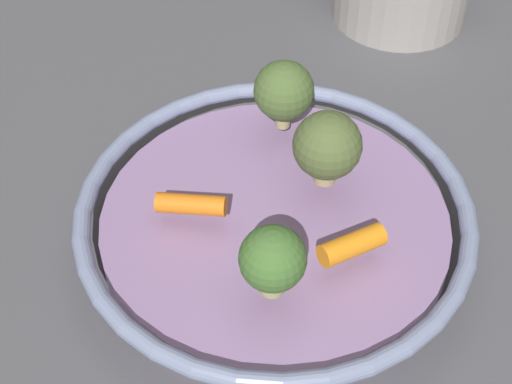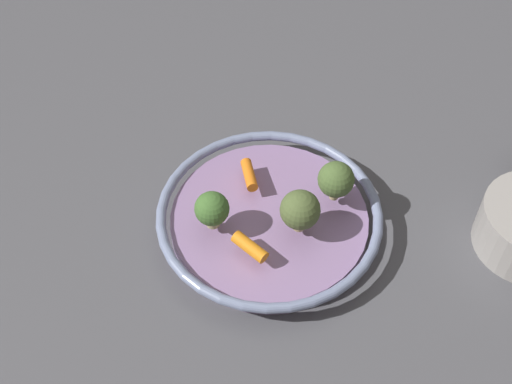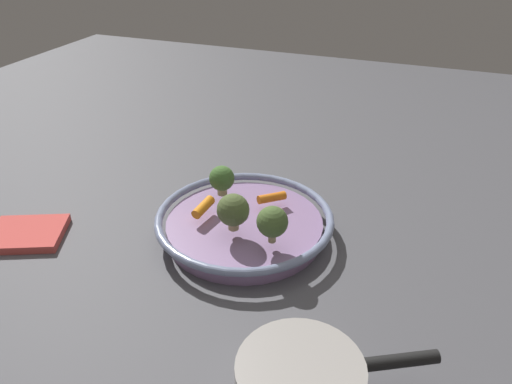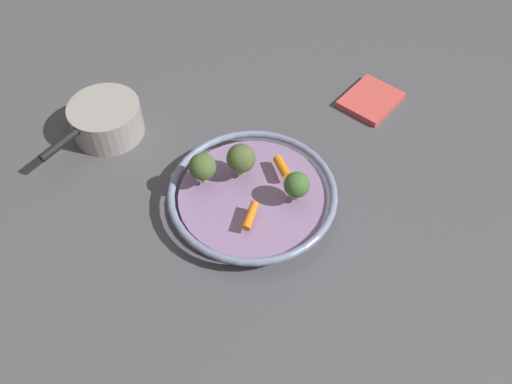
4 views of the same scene
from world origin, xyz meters
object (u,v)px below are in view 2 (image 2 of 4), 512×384
object	(u,v)px
broccoli_floret_large	(212,209)
broccoli_floret_mid	(301,210)
baby_carrot_back	(249,175)
baby_carrot_near_rim	(250,247)
serving_bowl	(269,220)
broccoli_floret_small	(336,180)

from	to	relation	value
broccoli_floret_large	broccoli_floret_mid	bearing A→B (deg)	-146.15
baby_carrot_back	baby_carrot_near_rim	world-z (taller)	baby_carrot_near_rim
serving_bowl	broccoli_floret_mid	distance (m)	0.07
broccoli_floret_small	broccoli_floret_mid	bearing A→B (deg)	81.15
baby_carrot_near_rim	broccoli_floret_large	distance (m)	0.07
baby_carrot_back	broccoli_floret_mid	distance (m)	0.11
baby_carrot_near_rim	broccoli_floret_small	distance (m)	0.15
serving_bowl	baby_carrot_back	xyz separation A→B (m)	(0.06, -0.03, 0.03)
baby_carrot_back	broccoli_floret_mid	size ratio (longest dim) A/B	0.84
serving_bowl	baby_carrot_back	distance (m)	0.07
broccoli_floret_mid	broccoli_floret_large	xyz separation A→B (m)	(0.09, 0.06, -0.00)
baby_carrot_near_rim	broccoli_floret_large	bearing A→B (deg)	-5.72
baby_carrot_back	broccoli_floret_mid	bearing A→B (deg)	164.26
baby_carrot_back	broccoli_floret_large	world-z (taller)	broccoli_floret_large
broccoli_floret_mid	broccoli_floret_small	bearing A→B (deg)	-98.85
broccoli_floret_large	broccoli_floret_small	xyz separation A→B (m)	(-0.11, -0.13, 0.00)
broccoli_floret_mid	broccoli_floret_large	bearing A→B (deg)	33.85
broccoli_floret_large	broccoli_floret_small	world-z (taller)	broccoli_floret_small
serving_bowl	broccoli_floret_large	world-z (taller)	broccoli_floret_large
broccoli_floret_mid	serving_bowl	bearing A→B (deg)	1.35
broccoli_floret_mid	broccoli_floret_large	size ratio (longest dim) A/B	1.12
baby_carrot_near_rim	broccoli_floret_small	bearing A→B (deg)	-106.29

